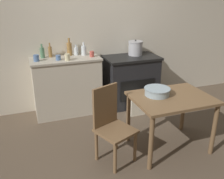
{
  "coord_description": "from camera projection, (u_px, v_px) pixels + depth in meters",
  "views": [
    {
      "loc": [
        -1.14,
        -2.57,
        1.94
      ],
      "look_at": [
        0.0,
        0.57,
        0.62
      ],
      "focal_mm": 40.0,
      "sensor_mm": 36.0,
      "label": 1
    }
  ],
  "objects": [
    {
      "name": "ground_plane",
      "position": [
        127.0,
        147.0,
        3.32
      ],
      "size": [
        14.0,
        14.0,
        0.0
      ],
      "primitive_type": "plane",
      "color": "brown"
    },
    {
      "name": "wall_back",
      "position": [
        92.0,
        33.0,
        4.24
      ],
      "size": [
        8.0,
        0.07,
        2.55
      ],
      "color": "beige",
      "rests_on": "ground_plane"
    },
    {
      "name": "counter_cabinet",
      "position": [
        67.0,
        86.0,
        4.12
      ],
      "size": [
        1.1,
        0.52,
        0.95
      ],
      "color": "beige",
      "rests_on": "ground_plane"
    },
    {
      "name": "stove",
      "position": [
        131.0,
        81.0,
        4.46
      ],
      "size": [
        0.93,
        0.59,
        0.89
      ],
      "color": "black",
      "rests_on": "ground_plane"
    },
    {
      "name": "work_table",
      "position": [
        171.0,
        105.0,
        3.12
      ],
      "size": [
        0.97,
        0.74,
        0.72
      ],
      "color": "brown",
      "rests_on": "ground_plane"
    },
    {
      "name": "chair",
      "position": [
        111.0,
        123.0,
        2.95
      ],
      "size": [
        0.52,
        0.52,
        0.92
      ],
      "rotation": [
        0.0,
        0.0,
        0.39
      ],
      "color": "brown",
      "rests_on": "ground_plane"
    },
    {
      "name": "flour_sack",
      "position": [
        136.0,
        104.0,
        4.17
      ],
      "size": [
        0.26,
        0.18,
        0.36
      ],
      "primitive_type": "cube",
      "color": "beige",
      "rests_on": "ground_plane"
    },
    {
      "name": "stock_pot",
      "position": [
        135.0,
        48.0,
        4.35
      ],
      "size": [
        0.26,
        0.26,
        0.27
      ],
      "color": "#A8A8AD",
      "rests_on": "stove"
    },
    {
      "name": "mixing_bowl_large",
      "position": [
        157.0,
        91.0,
        3.11
      ],
      "size": [
        0.33,
        0.33,
        0.09
      ],
      "color": "#93A8B2",
      "rests_on": "work_table"
    },
    {
      "name": "bottle_far_left",
      "position": [
        42.0,
        53.0,
        3.93
      ],
      "size": [
        0.07,
        0.07,
        0.22
      ],
      "color": "#517F5B",
      "rests_on": "counter_cabinet"
    },
    {
      "name": "bottle_left",
      "position": [
        76.0,
        51.0,
        4.12
      ],
      "size": [
        0.07,
        0.07,
        0.17
      ],
      "color": "silver",
      "rests_on": "counter_cabinet"
    },
    {
      "name": "bottle_mid_left",
      "position": [
        84.0,
        50.0,
        4.11
      ],
      "size": [
        0.08,
        0.08,
        0.21
      ],
      "color": "silver",
      "rests_on": "counter_cabinet"
    },
    {
      "name": "bottle_center_left",
      "position": [
        69.0,
        49.0,
        4.08
      ],
      "size": [
        0.08,
        0.08,
        0.28
      ],
      "color": "olive",
      "rests_on": "counter_cabinet"
    },
    {
      "name": "bottle_center",
      "position": [
        50.0,
        52.0,
        3.98
      ],
      "size": [
        0.06,
        0.06,
        0.23
      ],
      "color": "olive",
      "rests_on": "counter_cabinet"
    },
    {
      "name": "cup_center_right",
      "position": [
        92.0,
        54.0,
        4.02
      ],
      "size": [
        0.07,
        0.07,
        0.09
      ],
      "primitive_type": "cylinder",
      "color": "#B74C42",
      "rests_on": "counter_cabinet"
    },
    {
      "name": "cup_mid_right",
      "position": [
        58.0,
        58.0,
        3.83
      ],
      "size": [
        0.08,
        0.08,
        0.08
      ],
      "primitive_type": "cylinder",
      "color": "#4C6B99",
      "rests_on": "counter_cabinet"
    },
    {
      "name": "cup_right",
      "position": [
        67.0,
        57.0,
        3.81
      ],
      "size": [
        0.08,
        0.08,
        0.1
      ],
      "primitive_type": "cylinder",
      "color": "beige",
      "rests_on": "counter_cabinet"
    },
    {
      "name": "cup_far_right",
      "position": [
        36.0,
        58.0,
        3.76
      ],
      "size": [
        0.08,
        0.08,
        0.1
      ],
      "primitive_type": "cylinder",
      "color": "#4C6B99",
      "rests_on": "counter_cabinet"
    }
  ]
}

